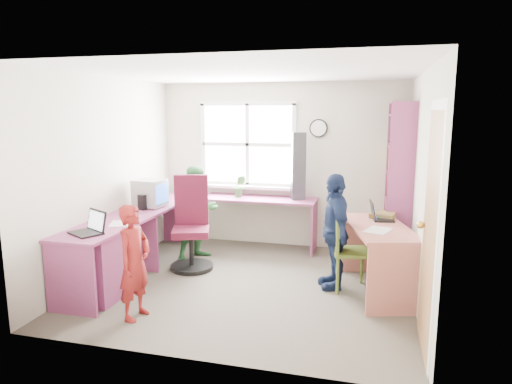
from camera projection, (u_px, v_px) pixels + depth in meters
room at (254, 180)px, 5.19m from camera, size 3.64×3.44×2.44m
l_desk at (135, 245)px, 5.28m from camera, size 2.38×2.95×0.75m
right_desk at (378, 244)px, 5.02m from camera, size 0.93×1.42×0.75m
bookshelf at (398, 189)px, 5.86m from camera, size 0.30×1.02×2.10m
swivel_chair at (191, 229)px, 5.82m from camera, size 0.69×0.69×1.18m
wooden_chair at (345, 246)px, 5.10m from camera, size 0.48×0.48×0.91m
crt_monitor at (150, 193)px, 5.95m from camera, size 0.40×0.37×0.36m
laptop_left at (90, 228)px, 4.69m from camera, size 0.43×0.41×0.23m
laptop_right at (379, 215)px, 5.27m from camera, size 0.30×0.34×0.21m
speaker_a at (143, 202)px, 5.80m from camera, size 0.12×0.12×0.19m
speaker_b at (162, 195)px, 6.28m from camera, size 0.10×0.10×0.20m
cd_tower at (298, 166)px, 6.43m from camera, size 0.23×0.22×0.95m
game_box at (383, 215)px, 5.38m from camera, size 0.33×0.33×0.05m
paper_a at (120, 223)px, 5.09m from camera, size 0.30×0.35×0.00m
paper_b at (378, 230)px, 4.79m from camera, size 0.32×0.38×0.00m
potted_plant at (240, 186)px, 6.65m from camera, size 0.19×0.16×0.32m
person_red at (134, 262)px, 4.37m from camera, size 0.32×0.44×1.12m
person_green at (198, 213)px, 6.16m from camera, size 0.73×0.78×1.27m
person_navy at (334, 231)px, 5.13m from camera, size 0.55×0.83×1.31m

